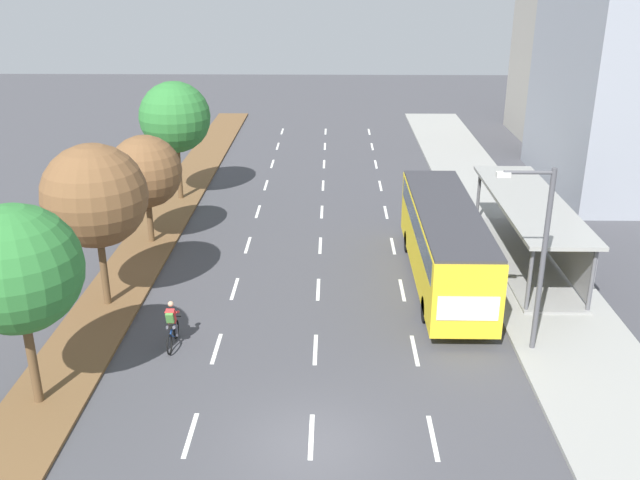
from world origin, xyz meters
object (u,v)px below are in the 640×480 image
at_px(cyclist, 172,326).
at_px(median_tree_second, 95,196).
at_px(bus, 445,237).
at_px(streetlight, 539,249).
at_px(median_tree_nearest, 16,269).
at_px(median_tree_third, 145,172).
at_px(median_tree_fourth, 175,117).
at_px(bus_shelter, 534,224).

height_order(cyclist, median_tree_second, median_tree_second).
xyz_separation_m(bus, streetlight, (2.17, -5.61, 1.82)).
bearing_deg(median_tree_nearest, cyclist, 46.61).
height_order(cyclist, median_tree_nearest, median_tree_nearest).
height_order(bus, median_tree_third, median_tree_third).
height_order(median_tree_nearest, streetlight, streetlight).
relative_size(median_tree_fourth, streetlight, 1.02).
xyz_separation_m(bus, median_tree_third, (-13.43, 4.28, 1.53)).
distance_m(median_tree_nearest, streetlight, 16.26).
bearing_deg(median_tree_third, median_tree_nearest, -91.14).
distance_m(median_tree_nearest, median_tree_third, 13.38).
height_order(bus_shelter, median_tree_second, median_tree_second).
bearing_deg(median_tree_fourth, median_tree_nearest, -90.95).
bearing_deg(median_tree_third, bus_shelter, -6.82).
bearing_deg(median_tree_third, cyclist, -72.24).
relative_size(bus_shelter, median_tree_third, 2.12).
height_order(median_tree_second, median_tree_third, median_tree_second).
distance_m(median_tree_fourth, streetlight, 22.72).
xyz_separation_m(cyclist, median_tree_second, (-3.27, 3.09, 3.78)).
bearing_deg(median_tree_nearest, bus, 33.51).
xyz_separation_m(cyclist, median_tree_third, (-3.13, 9.76, 2.81)).
xyz_separation_m(bus_shelter, bus, (-4.28, -2.16, 0.20)).
bearing_deg(bus, cyclist, -151.99).
relative_size(median_tree_nearest, median_tree_fourth, 0.96).
bearing_deg(median_tree_fourth, cyclist, -79.45).
distance_m(median_tree_second, median_tree_fourth, 13.35).
xyz_separation_m(median_tree_nearest, median_tree_fourth, (0.33, 20.02, 0.21)).
bearing_deg(streetlight, bus_shelter, 74.80).
bearing_deg(median_tree_second, median_tree_nearest, -91.08).
distance_m(bus, median_tree_second, 14.01).
relative_size(bus, median_tree_second, 1.75).
bearing_deg(median_tree_fourth, bus, -39.32).
xyz_separation_m(median_tree_nearest, median_tree_second, (0.13, 6.67, 0.01)).
bearing_deg(cyclist, bus, 28.01).
distance_m(median_tree_nearest, median_tree_fourth, 20.02).
distance_m(bus, median_tree_third, 14.18).
bearing_deg(bus_shelter, median_tree_fourth, 153.52).
relative_size(median_tree_second, streetlight, 0.99).
distance_m(bus, streetlight, 6.29).
distance_m(median_tree_third, median_tree_fourth, 6.78).
relative_size(cyclist, median_tree_second, 0.28).
height_order(median_tree_second, streetlight, streetlight).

